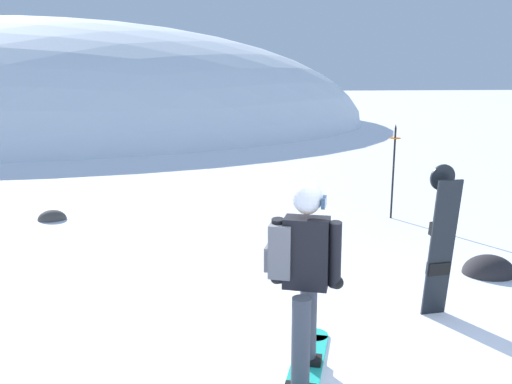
% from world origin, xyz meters
% --- Properties ---
extents(ridge_peak_main, '(38.68, 34.81, 12.21)m').
position_xyz_m(ridge_peak_main, '(-6.46, 31.58, 0.00)').
color(ridge_peak_main, white).
rests_on(ridge_peak_main, ground).
extents(snowboarder_main, '(0.98, 1.68, 1.71)m').
position_xyz_m(snowboarder_main, '(-0.56, 0.54, 0.92)').
color(snowboarder_main, '#23B7A3').
rests_on(snowboarder_main, ground).
extents(spare_snowboard, '(0.28, 0.19, 1.65)m').
position_xyz_m(spare_snowboard, '(1.27, 1.37, 0.84)').
color(spare_snowboard, black).
rests_on(spare_snowboard, ground).
extents(piste_marker_near, '(0.20, 0.20, 1.75)m').
position_xyz_m(piste_marker_near, '(2.80, 5.24, 1.00)').
color(piste_marker_near, black).
rests_on(piste_marker_near, ground).
extents(rock_dark, '(0.70, 0.60, 0.49)m').
position_xyz_m(rock_dark, '(2.67, 2.32, 0.00)').
color(rock_dark, '#282628').
rests_on(rock_dark, ground).
extents(rock_small, '(0.51, 0.43, 0.36)m').
position_xyz_m(rock_small, '(-3.33, 6.62, 0.00)').
color(rock_small, '#4C4742').
rests_on(rock_small, ground).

